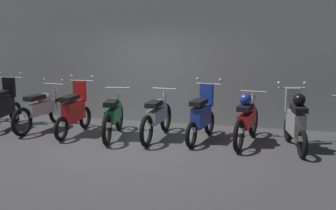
% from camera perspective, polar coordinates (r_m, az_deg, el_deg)
% --- Properties ---
extents(ground_plane, '(80.00, 80.00, 0.00)m').
position_cam_1_polar(ground_plane, '(8.49, -5.89, -5.57)').
color(ground_plane, '#4C4C4F').
extents(back_wall, '(16.57, 0.30, 3.12)m').
position_cam_1_polar(back_wall, '(10.42, -1.59, 6.24)').
color(back_wall, gray).
rests_on(back_wall, ground).
extents(motorbike_slot_1, '(0.59, 1.68, 1.29)m').
position_cam_1_polar(motorbike_slot_1, '(10.56, -21.82, -0.12)').
color(motorbike_slot_1, black).
rests_on(motorbike_slot_1, ground).
extents(motorbike_slot_2, '(0.59, 1.95, 1.15)m').
position_cam_1_polar(motorbike_slot_2, '(10.08, -17.19, -0.52)').
color(motorbike_slot_2, black).
rests_on(motorbike_slot_2, ground).
extents(motorbike_slot_3, '(0.59, 1.68, 1.29)m').
position_cam_1_polar(motorbike_slot_3, '(9.45, -12.89, -0.82)').
color(motorbike_slot_3, black).
rests_on(motorbike_slot_3, ground).
extents(motorbike_slot_4, '(0.58, 1.94, 1.03)m').
position_cam_1_polar(motorbike_slot_4, '(9.05, -7.59, -1.39)').
color(motorbike_slot_4, black).
rests_on(motorbike_slot_4, ground).
extents(motorbike_slot_5, '(0.56, 1.95, 1.03)m').
position_cam_1_polar(motorbike_slot_5, '(8.86, -1.52, -1.56)').
color(motorbike_slot_5, black).
rests_on(motorbike_slot_5, ground).
extents(motorbike_slot_6, '(0.58, 1.67, 1.29)m').
position_cam_1_polar(motorbike_slot_6, '(8.73, 4.69, -1.53)').
color(motorbike_slot_6, black).
rests_on(motorbike_slot_6, ground).
extents(motorbike_slot_7, '(0.57, 1.94, 1.08)m').
position_cam_1_polar(motorbike_slot_7, '(8.60, 10.90, -1.88)').
color(motorbike_slot_7, black).
rests_on(motorbike_slot_7, ground).
extents(motorbike_slot_8, '(0.58, 1.67, 1.29)m').
position_cam_1_polar(motorbike_slot_8, '(8.43, 17.26, -2.13)').
color(motorbike_slot_8, black).
rests_on(motorbike_slot_8, ground).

